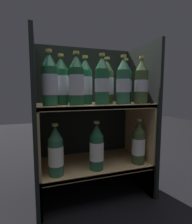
{
  "coord_description": "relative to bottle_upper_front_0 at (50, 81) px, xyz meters",
  "views": [
    {
      "loc": [
        -0.32,
        -0.85,
        0.65
      ],
      "look_at": [
        0.0,
        0.13,
        0.54
      ],
      "focal_mm": 28.0,
      "sensor_mm": 36.0,
      "label": 1
    }
  ],
  "objects": [
    {
      "name": "ground_plane",
      "position": [
        0.26,
        -0.07,
        -0.71
      ],
      "size": [
        6.0,
        6.0,
        0.0
      ],
      "primitive_type": "plane",
      "color": "black"
    },
    {
      "name": "fridge_back_wall",
      "position": [
        0.26,
        0.3,
        -0.23
      ],
      "size": [
        0.7,
        0.02,
        0.96
      ],
      "primitive_type": "cube",
      "color": "black",
      "rests_on": "ground_plane"
    },
    {
      "name": "fridge_side_left",
      "position": [
        -0.08,
        0.11,
        -0.23
      ],
      "size": [
        0.02,
        0.4,
        0.96
      ],
      "primitive_type": "cube",
      "color": "black",
      "rests_on": "ground_plane"
    },
    {
      "name": "fridge_side_right",
      "position": [
        0.61,
        0.11,
        -0.23
      ],
      "size": [
        0.02,
        0.4,
        0.96
      ],
      "primitive_type": "cube",
      "color": "black",
      "rests_on": "ground_plane"
    },
    {
      "name": "shelf_lower",
      "position": [
        0.26,
        0.1,
        -0.53
      ],
      "size": [
        0.66,
        0.36,
        0.21
      ],
      "color": "tan",
      "rests_on": "ground_plane"
    },
    {
      "name": "shelf_upper",
      "position": [
        0.26,
        0.1,
        -0.28
      ],
      "size": [
        0.66,
        0.36,
        0.59
      ],
      "color": "tan",
      "rests_on": "ground_plane"
    },
    {
      "name": "bottle_upper_front_0",
      "position": [
        0.0,
        0.0,
        0.0
      ],
      "size": [
        0.08,
        0.08,
        0.28
      ],
      "color": "#1E5638",
      "rests_on": "shelf_upper"
    },
    {
      "name": "bottle_upper_front_1",
      "position": [
        0.14,
        0.0,
        -0.0
      ],
      "size": [
        0.08,
        0.08,
        0.28
      ],
      "color": "#194C2D",
      "rests_on": "shelf_upper"
    },
    {
      "name": "bottle_upper_front_2",
      "position": [
        0.28,
        0.0,
        0.0
      ],
      "size": [
        0.08,
        0.08,
        0.28
      ],
      "color": "#1E5638",
      "rests_on": "shelf_upper"
    },
    {
      "name": "bottle_upper_front_3",
      "position": [
        0.41,
        0.0,
        0.0
      ],
      "size": [
        0.08,
        0.08,
        0.28
      ],
      "color": "#285B42",
      "rests_on": "shelf_upper"
    },
    {
      "name": "bottle_upper_front_4",
      "position": [
        0.53,
        0.0,
        0.0
      ],
      "size": [
        0.08,
        0.08,
        0.28
      ],
      "color": "#384C28",
      "rests_on": "shelf_upper"
    },
    {
      "name": "bottle_upper_back_0",
      "position": [
        0.07,
        0.09,
        -0.0
      ],
      "size": [
        0.08,
        0.08,
        0.28
      ],
      "color": "#194C2D",
      "rests_on": "shelf_upper"
    },
    {
      "name": "bottle_upper_back_1",
      "position": [
        0.21,
        0.09,
        -0.0
      ],
      "size": [
        0.08,
        0.08,
        0.28
      ],
      "color": "#1E5638",
      "rests_on": "shelf_upper"
    },
    {
      "name": "bottle_upper_back_2",
      "position": [
        0.35,
        0.09,
        -0.0
      ],
      "size": [
        0.08,
        0.08,
        0.28
      ],
      "color": "#384C28",
      "rests_on": "shelf_upper"
    },
    {
      "name": "bottle_upper_back_3",
      "position": [
        0.47,
        0.09,
        0.0
      ],
      "size": [
        0.08,
        0.08,
        0.28
      ],
      "color": "#194C2D",
      "rests_on": "shelf_upper"
    },
    {
      "name": "bottle_lower_front_0",
      "position": [
        0.02,
        0.0,
        -0.37
      ],
      "size": [
        0.08,
        0.08,
        0.28
      ],
      "color": "#285B42",
      "rests_on": "shelf_lower"
    },
    {
      "name": "bottle_lower_front_1",
      "position": [
        0.25,
        0.0,
        -0.37
      ],
      "size": [
        0.08,
        0.08,
        0.28
      ],
      "color": "#1E5638",
      "rests_on": "shelf_lower"
    },
    {
      "name": "bottle_lower_front_2",
      "position": [
        0.52,
        0.0,
        -0.37
      ],
      "size": [
        0.08,
        0.08,
        0.28
      ],
      "color": "#384C28",
      "rests_on": "shelf_lower"
    }
  ]
}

